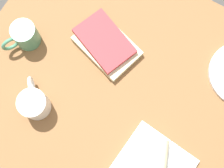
# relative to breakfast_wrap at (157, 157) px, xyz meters

# --- Properties ---
(dining_table) EXTENTS (1.10, 0.90, 0.04)m
(dining_table) POSITION_rel_breakfast_wrap_xyz_m (-0.19, 0.15, -0.07)
(dining_table) COLOR brown
(dining_table) RESTS_ON ground
(breakfast_wrap) EXTENTS (0.10, 0.13, 0.06)m
(breakfast_wrap) POSITION_rel_breakfast_wrap_xyz_m (0.00, 0.00, 0.00)
(breakfast_wrap) COLOR beige
(breakfast_wrap) RESTS_ON square_plate
(book_stack) EXTENTS (0.25, 0.20, 0.05)m
(book_stack) POSITION_rel_breakfast_wrap_xyz_m (-0.33, 0.25, -0.02)
(book_stack) COLOR beige
(book_stack) RESTS_ON dining_table
(coffee_mug) EXTENTS (0.09, 0.13, 0.09)m
(coffee_mug) POSITION_rel_breakfast_wrap_xyz_m (-0.59, 0.13, 0.00)
(coffee_mug) COLOR #4C8C6B
(coffee_mug) RESTS_ON dining_table
(second_mug) EXTENTS (0.12, 0.12, 0.09)m
(second_mug) POSITION_rel_breakfast_wrap_xyz_m (-0.43, -0.05, 0.00)
(second_mug) COLOR white
(second_mug) RESTS_ON dining_table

